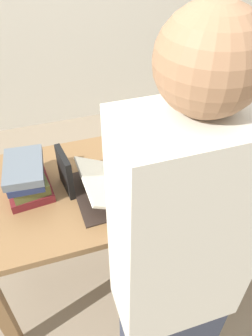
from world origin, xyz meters
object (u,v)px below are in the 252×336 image
Objects in this scene: open_book at (130,181)px; book_standing_upright at (65,172)px; reading_lamp at (193,88)px; coffee_mug at (170,159)px; book_stack_tall at (27,178)px; person_reader at (172,295)px.

open_book is 2.57× the size of book_standing_upright.
reading_lamp is (0.39, 0.21, 0.32)m from open_book.
reading_lamp reaches higher than book_standing_upright.
book_stack_tall is at bearing 177.57° from coffee_mug.
book_stack_tall is 0.16× the size of person_reader.
person_reader is at bearing -97.48° from open_book.
open_book is at bearing -151.80° from reading_lamp.
book_standing_upright is 0.43× the size of reading_lamp.
person_reader is (0.40, -0.73, 0.02)m from book_stack_tall.
reading_lamp is 4.79× the size of coffee_mug.
person_reader reaches higher than open_book.
person_reader reaches higher than reading_lamp.
book_standing_upright is (0.17, -0.03, 0.02)m from book_stack_tall.
book_stack_tall is 1.29× the size of book_standing_upright.
open_book reaches higher than coffee_mug.
person_reader is at bearing -80.03° from book_standing_upright.
book_stack_tall is 0.90m from reading_lamp.
person_reader reaches higher than coffee_mug.
coffee_mug is 0.06× the size of person_reader.
book_stack_tall is 0.18m from book_standing_upright.
book_stack_tall is 2.64× the size of coffee_mug.
book_stack_tall is 0.71m from coffee_mug.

